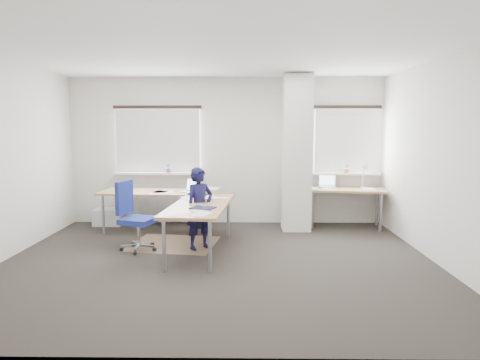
{
  "coord_description": "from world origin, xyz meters",
  "views": [
    {
      "loc": [
        0.39,
        -5.75,
        1.85
      ],
      "look_at": [
        0.29,
        0.9,
        1.04
      ],
      "focal_mm": 32.0,
      "sensor_mm": 36.0,
      "label": 1
    }
  ],
  "objects_px": {
    "desk_side": "(346,191)",
    "desk_main": "(180,199)",
    "person": "(200,209)",
    "task_chair": "(136,231)"
  },
  "relations": [
    {
      "from": "desk_main",
      "to": "task_chair",
      "type": "bearing_deg",
      "value": -131.43
    },
    {
      "from": "desk_side",
      "to": "task_chair",
      "type": "xyz_separation_m",
      "value": [
        -3.53,
        -1.59,
        -0.39
      ]
    },
    {
      "from": "task_chair",
      "to": "desk_main",
      "type": "bearing_deg",
      "value": 60.97
    },
    {
      "from": "desk_side",
      "to": "desk_main",
      "type": "bearing_deg",
      "value": -150.54
    },
    {
      "from": "desk_side",
      "to": "task_chair",
      "type": "distance_m",
      "value": 3.89
    },
    {
      "from": "task_chair",
      "to": "person",
      "type": "relative_size",
      "value": 0.84
    },
    {
      "from": "desk_main",
      "to": "person",
      "type": "height_order",
      "value": "person"
    },
    {
      "from": "desk_side",
      "to": "person",
      "type": "relative_size",
      "value": 1.19
    },
    {
      "from": "desk_side",
      "to": "person",
      "type": "distance_m",
      "value": 2.98
    },
    {
      "from": "desk_main",
      "to": "task_chair",
      "type": "relative_size",
      "value": 2.66
    }
  ]
}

